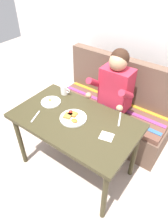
# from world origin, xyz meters

# --- Properties ---
(ground_plane) EXTENTS (8.00, 8.00, 0.00)m
(ground_plane) POSITION_xyz_m (0.00, 0.00, 0.00)
(ground_plane) COLOR #BAA798
(back_wall) EXTENTS (4.40, 0.10, 2.60)m
(back_wall) POSITION_xyz_m (0.00, 1.27, 1.30)
(back_wall) COLOR silver
(back_wall) RESTS_ON ground
(table) EXTENTS (1.20, 0.70, 0.73)m
(table) POSITION_xyz_m (0.00, 0.00, 0.65)
(table) COLOR #37321C
(table) RESTS_ON ground
(couch) EXTENTS (1.44, 0.56, 1.00)m
(couch) POSITION_xyz_m (0.00, 0.76, 0.33)
(couch) COLOR brown
(couch) RESTS_ON ground
(person) EXTENTS (0.45, 0.61, 1.21)m
(person) POSITION_xyz_m (0.07, 0.59, 0.74)
(person) COLOR #BE283E
(person) RESTS_ON ground
(plate_breakfast) EXTENTS (0.25, 0.25, 0.05)m
(plate_breakfast) POSITION_xyz_m (-0.02, -0.00, 0.74)
(plate_breakfast) COLOR white
(plate_breakfast) RESTS_ON table
(plate_eggs) EXTENTS (0.20, 0.20, 0.04)m
(plate_eggs) POSITION_xyz_m (-0.36, 0.06, 0.74)
(plate_eggs) COLOR white
(plate_eggs) RESTS_ON table
(coffee_mug) EXTENTS (0.12, 0.08, 0.10)m
(coffee_mug) POSITION_xyz_m (-0.36, 0.27, 0.78)
(coffee_mug) COLOR white
(coffee_mug) RESTS_ON table
(napkin) EXTENTS (0.13, 0.12, 0.01)m
(napkin) POSITION_xyz_m (0.36, -0.02, 0.73)
(napkin) COLOR silver
(napkin) RESTS_ON table
(fork) EXTENTS (0.07, 0.16, 0.00)m
(fork) POSITION_xyz_m (-0.32, -0.19, 0.73)
(fork) COLOR silver
(fork) RESTS_ON table
(knife) EXTENTS (0.09, 0.19, 0.00)m
(knife) POSITION_xyz_m (0.34, 0.25, 0.73)
(knife) COLOR silver
(knife) RESTS_ON table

